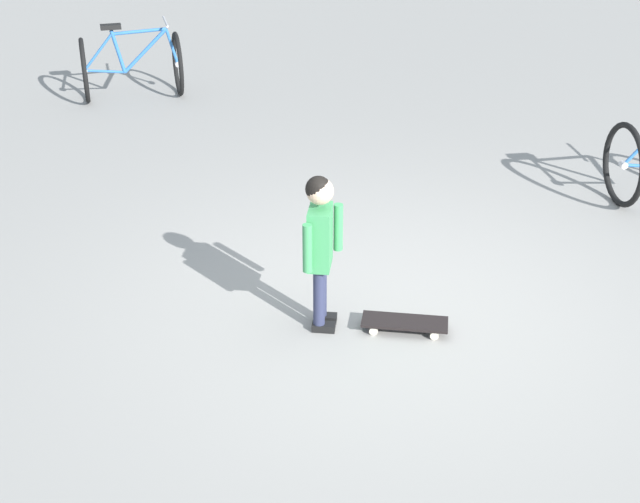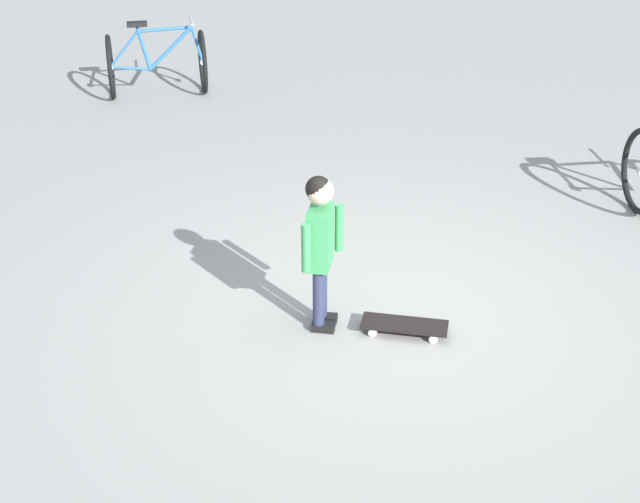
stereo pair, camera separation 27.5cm
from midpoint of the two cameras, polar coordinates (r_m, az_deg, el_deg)
name	(u,v)px [view 1 (the left image)]	position (r m, az deg, el deg)	size (l,w,h in m)	color
ground_plane	(390,309)	(6.10, 3.21, -3.67)	(50.00, 50.00, 0.00)	gray
child_person	(320,236)	(5.59, -1.39, 0.95)	(0.35, 0.26, 1.06)	#2D3351
skateboard	(405,323)	(5.85, 4.06, -4.56)	(0.28, 0.58, 0.07)	black
bicycle_mid	(132,65)	(10.38, -12.65, 11.48)	(0.94, 1.20, 0.85)	black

